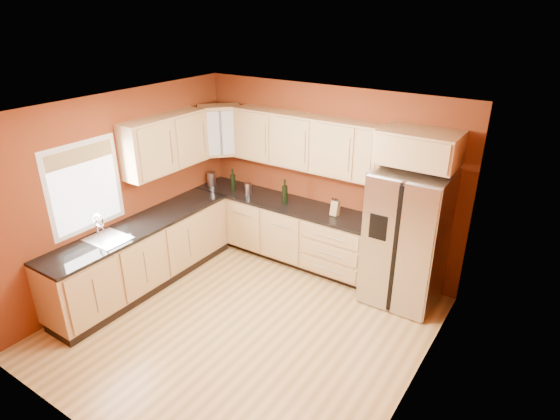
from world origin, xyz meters
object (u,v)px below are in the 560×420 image
refrigerator (406,238)px  soap_dispenser (366,218)px  wine_bottle_a (285,191)px  knife_block (335,208)px  canister_left (211,179)px

refrigerator → soap_dispenser: refrigerator is taller
wine_bottle_a → knife_block: 0.80m
knife_block → soap_dispenser: (0.49, -0.06, -0.01)m
refrigerator → canister_left: 3.20m
refrigerator → soap_dispenser: bearing=179.6°
canister_left → soap_dispenser: size_ratio=1.14×
refrigerator → knife_block: size_ratio=8.58×
wine_bottle_a → soap_dispenser: 1.29m
canister_left → soap_dispenser: canister_left is taller
refrigerator → knife_block: 1.05m
refrigerator → knife_block: refrigerator is taller
refrigerator → knife_block: (-1.04, 0.06, 0.13)m
soap_dispenser → canister_left: bearing=-179.6°
canister_left → wine_bottle_a: wine_bottle_a is taller
canister_left → wine_bottle_a: bearing=1.6°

